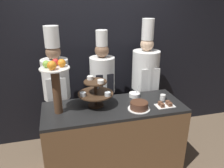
{
  "coord_description": "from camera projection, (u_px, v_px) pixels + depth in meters",
  "views": [
    {
      "loc": [
        -0.62,
        -1.95,
        2.12
      ],
      "look_at": [
        0.0,
        0.43,
        1.16
      ],
      "focal_mm": 35.0,
      "sensor_mm": 36.0,
      "label": 1
    }
  ],
  "objects": [
    {
      "name": "wall_back",
      "position": [
        98.0,
        50.0,
        3.29
      ],
      "size": [
        10.0,
        0.06,
        2.8
      ],
      "color": "black",
      "rests_on": "ground_plane"
    },
    {
      "name": "buffet_counter",
      "position": [
        114.0,
        138.0,
        2.8
      ],
      "size": [
        1.7,
        0.66,
        0.91
      ],
      "color": "brown",
      "rests_on": "ground_plane"
    },
    {
      "name": "tiered_stand",
      "position": [
        96.0,
        91.0,
        2.59
      ],
      "size": [
        0.42,
        0.42,
        0.36
      ],
      "color": "#3D2819",
      "rests_on": "buffet_counter"
    },
    {
      "name": "fruit_pedestal",
      "position": [
        56.0,
        80.0,
        2.35
      ],
      "size": [
        0.32,
        0.32,
        0.63
      ],
      "color": "brown",
      "rests_on": "buffet_counter"
    },
    {
      "name": "cake_round",
      "position": [
        139.0,
        106.0,
        2.55
      ],
      "size": [
        0.26,
        0.26,
        0.09
      ],
      "color": "white",
      "rests_on": "buffet_counter"
    },
    {
      "name": "cup_white",
      "position": [
        163.0,
        97.0,
        2.79
      ],
      "size": [
        0.07,
        0.07,
        0.07
      ],
      "color": "white",
      "rests_on": "buffet_counter"
    },
    {
      "name": "cake_square_tray",
      "position": [
        165.0,
        105.0,
        2.63
      ],
      "size": [
        0.23,
        0.14,
        0.05
      ],
      "color": "white",
      "rests_on": "buffet_counter"
    },
    {
      "name": "serving_bowl_far",
      "position": [
        134.0,
        95.0,
        2.89
      ],
      "size": [
        0.14,
        0.14,
        0.15
      ],
      "color": "white",
      "rests_on": "buffet_counter"
    },
    {
      "name": "chef_left",
      "position": [
        57.0,
        88.0,
        2.95
      ],
      "size": [
        0.36,
        0.36,
        1.81
      ],
      "color": "black",
      "rests_on": "ground_plane"
    },
    {
      "name": "chef_center_left",
      "position": [
        103.0,
        86.0,
        3.11
      ],
      "size": [
        0.35,
        0.35,
        1.74
      ],
      "color": "#38332D",
      "rests_on": "ground_plane"
    },
    {
      "name": "chef_center_right",
      "position": [
        145.0,
        80.0,
        3.25
      ],
      "size": [
        0.39,
        0.39,
        1.87
      ],
      "color": "#28282D",
      "rests_on": "ground_plane"
    }
  ]
}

